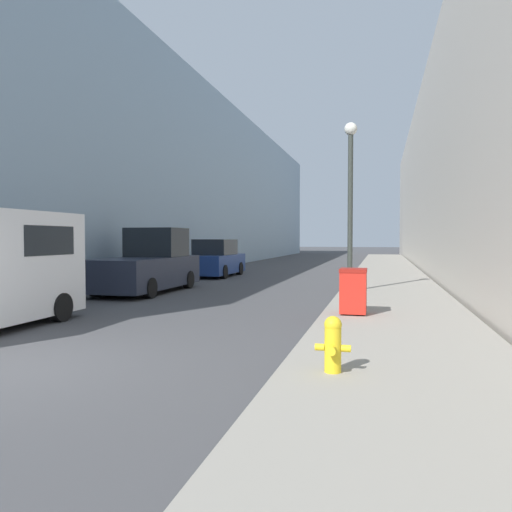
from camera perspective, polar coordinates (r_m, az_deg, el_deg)
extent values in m
cube|color=gray|center=(23.86, 14.95, -2.30)|extent=(3.33, 60.00, 0.16)
cube|color=#849EB2|center=(35.73, -12.50, 7.85)|extent=(12.00, 60.00, 10.99)
cylinder|color=yellow|center=(6.52, 8.77, -10.57)|extent=(0.21, 0.21, 0.57)
sphere|color=yellow|center=(6.45, 8.79, -7.77)|extent=(0.22, 0.22, 0.22)
cylinder|color=yellow|center=(6.44, 8.79, -7.18)|extent=(0.06, 0.06, 0.05)
cylinder|color=yellow|center=(6.35, 8.63, -10.65)|extent=(0.11, 0.12, 0.11)
cylinder|color=yellow|center=(6.53, 7.29, -10.29)|extent=(0.12, 0.09, 0.09)
cylinder|color=yellow|center=(6.50, 10.26, -10.36)|extent=(0.12, 0.09, 0.09)
cube|color=red|center=(11.43, 11.06, -4.10)|extent=(0.57, 0.65, 0.91)
cube|color=maroon|center=(11.39, 11.07, -1.61)|extent=(0.59, 0.67, 0.08)
cylinder|color=black|center=(11.77, 9.92, -5.92)|extent=(0.05, 0.16, 0.16)
cylinder|color=black|center=(11.74, 12.31, -5.95)|extent=(0.05, 0.16, 0.16)
cylinder|color=#2D332D|center=(16.38, 10.66, -3.52)|extent=(0.31, 0.31, 0.25)
cylinder|color=#2D332D|center=(16.32, 10.72, 4.86)|extent=(0.16, 0.16, 5.03)
sphere|color=silver|center=(16.67, 10.78, 14.08)|extent=(0.41, 0.41, 0.41)
cube|color=black|center=(12.16, -26.25, 1.60)|extent=(2.03, 1.63, 0.63)
cylinder|color=black|center=(11.99, -21.49, -5.47)|extent=(0.24, 0.64, 0.64)
cube|color=#232838|center=(17.59, -12.51, -1.82)|extent=(2.01, 5.16, 1.02)
cube|color=black|center=(18.36, -11.27, 1.56)|extent=(1.84, 1.65, 1.03)
cylinder|color=black|center=(19.46, -12.84, -2.54)|extent=(0.24, 0.64, 0.64)
cylinder|color=black|center=(18.69, -7.74, -2.69)|extent=(0.24, 0.64, 0.64)
cylinder|color=black|center=(16.68, -17.83, -3.34)|extent=(0.24, 0.64, 0.64)
cylinder|color=black|center=(15.78, -12.07, -3.60)|extent=(0.24, 0.64, 0.64)
cube|color=navy|center=(24.37, -4.67, -0.90)|extent=(1.83, 4.38, 0.89)
cube|color=#1E2328|center=(24.35, -4.67, 1.03)|extent=(1.61, 2.28, 0.75)
cylinder|color=black|center=(25.91, -5.49, -1.36)|extent=(0.24, 0.64, 0.64)
cylinder|color=black|center=(25.39, -1.91, -1.42)|extent=(0.24, 0.64, 0.64)
cylinder|color=black|center=(23.45, -7.64, -1.73)|extent=(0.24, 0.64, 0.64)
cylinder|color=black|center=(22.88, -3.73, -1.81)|extent=(0.24, 0.64, 0.64)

